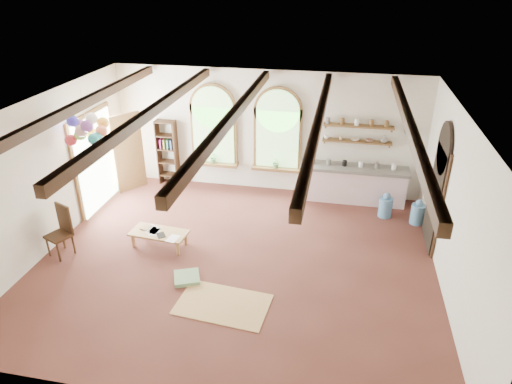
% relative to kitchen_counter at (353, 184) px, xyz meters
% --- Properties ---
extents(floor, '(8.00, 8.00, 0.00)m').
position_rel_kitchen_counter_xyz_m(floor, '(-2.30, -3.20, -0.48)').
color(floor, '#5A2D25').
rests_on(floor, ground).
extents(ceiling_beams, '(6.20, 6.80, 0.18)m').
position_rel_kitchen_counter_xyz_m(ceiling_beams, '(-2.30, -3.20, 2.62)').
color(ceiling_beams, '#351F10').
rests_on(ceiling_beams, ceiling).
extents(window_left, '(1.30, 0.28, 2.20)m').
position_rel_kitchen_counter_xyz_m(window_left, '(-3.70, 0.23, 1.16)').
color(window_left, brown).
rests_on(window_left, floor).
extents(window_right, '(1.30, 0.28, 2.20)m').
position_rel_kitchen_counter_xyz_m(window_right, '(-2.00, 0.23, 1.16)').
color(window_right, brown).
rests_on(window_right, floor).
extents(left_doorway, '(0.10, 1.90, 2.50)m').
position_rel_kitchen_counter_xyz_m(left_doorway, '(-6.25, -1.40, 0.67)').
color(left_doorway, brown).
rests_on(left_doorway, floor).
extents(right_doorway, '(0.10, 1.30, 2.40)m').
position_rel_kitchen_counter_xyz_m(right_doorway, '(1.65, -1.70, 0.62)').
color(right_doorway, black).
rests_on(right_doorway, floor).
extents(kitchen_counter, '(2.68, 0.62, 0.94)m').
position_rel_kitchen_counter_xyz_m(kitchen_counter, '(0.00, 0.00, 0.00)').
color(kitchen_counter, beige).
rests_on(kitchen_counter, floor).
extents(wall_shelf_lower, '(1.70, 0.24, 0.04)m').
position_rel_kitchen_counter_xyz_m(wall_shelf_lower, '(0.00, 0.18, 1.07)').
color(wall_shelf_lower, brown).
rests_on(wall_shelf_lower, wall_back).
extents(wall_shelf_upper, '(1.70, 0.24, 0.04)m').
position_rel_kitchen_counter_xyz_m(wall_shelf_upper, '(0.00, 0.18, 1.47)').
color(wall_shelf_upper, brown).
rests_on(wall_shelf_upper, wall_back).
extents(wall_clock, '(0.32, 0.04, 0.32)m').
position_rel_kitchen_counter_xyz_m(wall_clock, '(1.25, 0.25, 1.42)').
color(wall_clock, black).
rests_on(wall_clock, wall_back).
extents(bookshelf, '(0.53, 0.32, 1.80)m').
position_rel_kitchen_counter_xyz_m(bookshelf, '(-5.00, 0.12, 0.42)').
color(bookshelf, '#351F10').
rests_on(bookshelf, floor).
extents(coffee_table, '(1.27, 0.67, 0.35)m').
position_rel_kitchen_counter_xyz_m(coffee_table, '(-4.06, -2.99, -0.17)').
color(coffee_table, '#A9844D').
rests_on(coffee_table, floor).
extents(side_chair, '(0.58, 0.58, 1.11)m').
position_rel_kitchen_counter_xyz_m(side_chair, '(-5.94, -3.68, -0.15)').
color(side_chair, '#351F10').
rests_on(side_chair, floor).
extents(floor_mat, '(1.72, 1.16, 0.02)m').
position_rel_kitchen_counter_xyz_m(floor_mat, '(-2.23, -4.59, -0.47)').
color(floor_mat, tan).
rests_on(floor_mat, floor).
extents(floor_cushion, '(0.63, 0.63, 0.08)m').
position_rel_kitchen_counter_xyz_m(floor_cushion, '(-3.10, -4.01, -0.43)').
color(floor_cushion, '#6B8E62').
rests_on(floor_cushion, floor).
extents(water_jug_a, '(0.33, 0.33, 0.63)m').
position_rel_kitchen_counter_xyz_m(water_jug_a, '(0.80, -0.70, -0.20)').
color(water_jug_a, '#5081AC').
rests_on(water_jug_a, floor).
extents(water_jug_b, '(0.32, 0.32, 0.62)m').
position_rel_kitchen_counter_xyz_m(water_jug_b, '(1.52, -0.90, -0.21)').
color(water_jug_b, '#5081AC').
rests_on(water_jug_b, floor).
extents(balloon_cluster, '(0.78, 0.85, 1.16)m').
position_rel_kitchen_counter_xyz_m(balloon_cluster, '(-5.71, -2.40, 1.86)').
color(balloon_cluster, white).
rests_on(balloon_cluster, floor).
extents(table_book, '(0.21, 0.28, 0.02)m').
position_rel_kitchen_counter_xyz_m(table_book, '(-4.48, -2.86, -0.12)').
color(table_book, olive).
rests_on(table_book, coffee_table).
extents(tablet, '(0.27, 0.29, 0.01)m').
position_rel_kitchen_counter_xyz_m(tablet, '(-3.96, -3.11, -0.12)').
color(tablet, black).
rests_on(tablet, coffee_table).
extents(potted_plant_left, '(0.27, 0.23, 0.30)m').
position_rel_kitchen_counter_xyz_m(potted_plant_left, '(-3.70, 0.12, 0.37)').
color(potted_plant_left, '#598C4C').
rests_on(potted_plant_left, window_left).
extents(potted_plant_right, '(0.27, 0.23, 0.30)m').
position_rel_kitchen_counter_xyz_m(potted_plant_right, '(-2.00, 0.12, 0.37)').
color(potted_plant_right, '#598C4C').
rests_on(potted_plant_right, window_right).
extents(shelf_cup_a, '(0.12, 0.10, 0.10)m').
position_rel_kitchen_counter_xyz_m(shelf_cup_a, '(-0.75, 0.18, 1.14)').
color(shelf_cup_a, white).
rests_on(shelf_cup_a, wall_shelf_lower).
extents(shelf_cup_b, '(0.10, 0.10, 0.09)m').
position_rel_kitchen_counter_xyz_m(shelf_cup_b, '(-0.40, 0.18, 1.14)').
color(shelf_cup_b, beige).
rests_on(shelf_cup_b, wall_shelf_lower).
extents(shelf_bowl_a, '(0.22, 0.22, 0.05)m').
position_rel_kitchen_counter_xyz_m(shelf_bowl_a, '(-0.05, 0.18, 1.12)').
color(shelf_bowl_a, beige).
rests_on(shelf_bowl_a, wall_shelf_lower).
extents(shelf_bowl_b, '(0.20, 0.20, 0.06)m').
position_rel_kitchen_counter_xyz_m(shelf_bowl_b, '(0.30, 0.18, 1.12)').
color(shelf_bowl_b, '#8C664C').
rests_on(shelf_bowl_b, wall_shelf_lower).
extents(shelf_vase, '(0.18, 0.18, 0.19)m').
position_rel_kitchen_counter_xyz_m(shelf_vase, '(0.65, 0.18, 1.19)').
color(shelf_vase, slate).
rests_on(shelf_vase, wall_shelf_lower).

